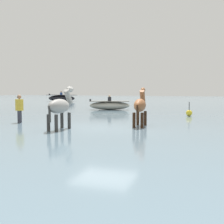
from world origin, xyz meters
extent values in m
plane|color=#84755B|center=(0.00, 0.00, 0.00)|extent=(120.00, 120.00, 0.00)
cube|color=slate|center=(0.00, 10.00, 0.16)|extent=(90.00, 90.00, 0.31)
ellipsoid|color=gray|center=(-1.39, -1.32, 1.23)|extent=(0.54, 1.42, 0.56)
cylinder|color=#31312F|center=(-1.54, -0.82, 0.48)|extent=(0.13, 0.13, 0.95)
cylinder|color=#31312F|center=(-1.20, -0.84, 0.48)|extent=(0.13, 0.13, 0.95)
cylinder|color=#31312F|center=(-1.58, -1.80, 0.48)|extent=(0.13, 0.13, 0.95)
cylinder|color=#31312F|center=(-1.24, -1.82, 0.48)|extent=(0.13, 0.13, 0.95)
cylinder|color=gray|center=(-1.36, -0.58, 1.59)|extent=(0.24, 0.53, 0.64)
ellipsoid|color=gray|center=(-1.35, -0.44, 1.88)|extent=(0.22, 0.49, 0.24)
cylinder|color=#31312F|center=(-1.42, -1.99, 0.97)|extent=(0.09, 0.09, 0.60)
ellipsoid|color=brown|center=(1.35, 0.71, 1.21)|extent=(0.57, 1.41, 0.55)
cylinder|color=black|center=(1.15, 1.18, 0.47)|extent=(0.13, 0.13, 0.94)
cylinder|color=black|center=(1.48, 1.20, 0.47)|extent=(0.13, 0.13, 0.94)
cylinder|color=black|center=(1.22, 0.21, 0.47)|extent=(0.13, 0.13, 0.94)
cylinder|color=black|center=(1.55, 0.24, 0.47)|extent=(0.13, 0.13, 0.94)
cylinder|color=brown|center=(1.29, 1.43, 1.56)|extent=(0.25, 0.52, 0.63)
ellipsoid|color=brown|center=(1.28, 1.57, 1.85)|extent=(0.23, 0.49, 0.24)
cylinder|color=black|center=(1.39, 0.05, 0.96)|extent=(0.09, 0.09, 0.59)
ellipsoid|color=#B2AD9E|center=(-3.15, 9.89, 0.63)|extent=(3.29, 1.98, 0.63)
cube|color=slate|center=(-3.15, 9.89, 0.96)|extent=(3.15, 1.90, 0.04)
cube|color=black|center=(-4.57, 9.47, 1.03)|extent=(0.16, 0.19, 0.18)
cube|color=#232328|center=(-3.11, 9.75, 1.13)|extent=(0.30, 0.25, 0.30)
sphere|color=beige|center=(-3.11, 9.75, 1.37)|extent=(0.18, 0.18, 0.18)
ellipsoid|color=black|center=(-13.78, 22.03, 0.71)|extent=(3.97, 1.85, 0.80)
cube|color=black|center=(-13.78, 22.03, 1.13)|extent=(3.81, 1.78, 0.04)
cube|color=black|center=(-15.61, 22.23, 1.20)|extent=(0.14, 0.17, 0.18)
cube|color=#3356A8|center=(-13.78, 22.00, 1.30)|extent=(0.28, 0.21, 0.30)
sphere|color=#A37556|center=(-13.78, 22.00, 1.54)|extent=(0.18, 0.18, 0.18)
cylinder|color=#383842|center=(-4.38, 0.32, 0.44)|extent=(0.20, 0.20, 0.88)
cube|color=gold|center=(-4.38, 0.32, 1.15)|extent=(0.35, 0.25, 0.54)
sphere|color=#A37556|center=(-4.38, 0.32, 1.53)|extent=(0.20, 0.20, 0.20)
sphere|color=yellow|center=(3.00, 6.31, 0.49)|extent=(0.36, 0.36, 0.36)
cylinder|color=black|center=(3.00, 6.31, 0.91)|extent=(0.04, 0.04, 0.47)
camera|label=1|loc=(4.16, -11.50, 1.90)|focal=47.38mm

